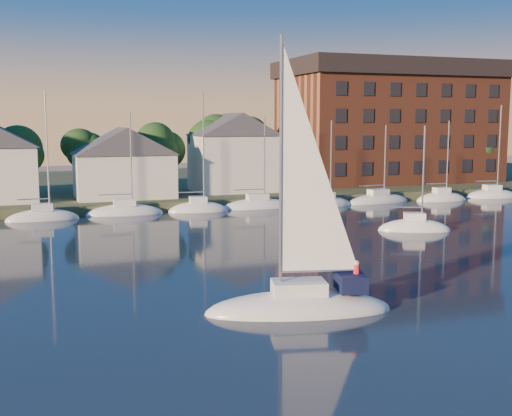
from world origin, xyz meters
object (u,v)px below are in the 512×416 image
clubhouse_centre (124,162)px  condo_block (389,121)px  hero_sailboat (302,300)px  clubhouse_east (233,151)px  drifting_sailboat_right (414,230)px

clubhouse_centre → condo_block: bearing=11.2°
clubhouse_centre → hero_sailboat: hero_sailboat is taller
clubhouse_east → hero_sailboat: hero_sailboat is taller
hero_sailboat → drifting_sailboat_right: 27.41m
clubhouse_centre → clubhouse_east: 14.17m
condo_block → hero_sailboat: (-37.51, -53.69, -9.17)m
hero_sailboat → drifting_sailboat_right: bearing=-122.3°
drifting_sailboat_right → hero_sailboat: bearing=-112.1°
clubhouse_centre → clubhouse_east: (14.00, 2.00, 0.87)m
clubhouse_centre → condo_block: size_ratio=0.37×
clubhouse_east → drifting_sailboat_right: size_ratio=1.00×
clubhouse_east → clubhouse_centre: bearing=-171.9°
clubhouse_east → drifting_sailboat_right: clubhouse_east is taller
drifting_sailboat_right → clubhouse_east: bearing=129.0°
clubhouse_centre → drifting_sailboat_right: bearing=-50.3°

